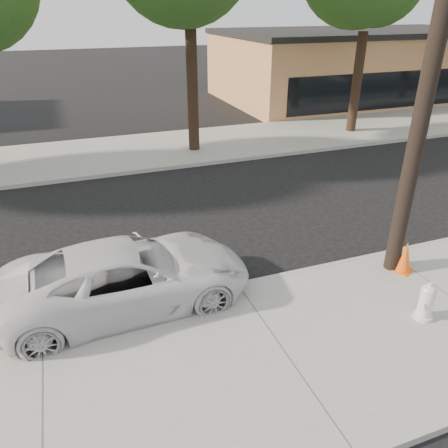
# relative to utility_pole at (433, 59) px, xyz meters

# --- Properties ---
(ground) EXTENTS (120.00, 120.00, 0.00)m
(ground) POSITION_rel_utility_pole_xyz_m (-3.60, 2.70, -4.70)
(ground) COLOR black
(ground) RESTS_ON ground
(near_sidewalk) EXTENTS (90.00, 4.40, 0.15)m
(near_sidewalk) POSITION_rel_utility_pole_xyz_m (-3.60, -1.60, -4.62)
(near_sidewalk) COLOR gray
(near_sidewalk) RESTS_ON ground
(far_sidewalk) EXTENTS (90.00, 5.00, 0.15)m
(far_sidewalk) POSITION_rel_utility_pole_xyz_m (-3.60, 11.20, -4.62)
(far_sidewalk) COLOR gray
(far_sidewalk) RESTS_ON ground
(curb_near) EXTENTS (90.00, 0.12, 0.16)m
(curb_near) POSITION_rel_utility_pole_xyz_m (-3.60, 0.60, -4.62)
(curb_near) COLOR #9E9B93
(curb_near) RESTS_ON ground
(building_main) EXTENTS (18.00, 10.00, 4.00)m
(building_main) POSITION_rel_utility_pole_xyz_m (12.40, 18.70, -2.70)
(building_main) COLOR tan
(building_main) RESTS_ON ground
(utility_pole) EXTENTS (1.40, 0.34, 9.00)m
(utility_pole) POSITION_rel_utility_pole_xyz_m (0.00, 0.00, 0.00)
(utility_pole) COLOR black
(utility_pole) RESTS_ON near_sidewalk
(police_cruiser) EXTENTS (5.07, 2.48, 1.39)m
(police_cruiser) POSITION_rel_utility_pole_xyz_m (-5.88, 0.90, -4.00)
(police_cruiser) COLOR silver
(police_cruiser) RESTS_ON ground
(fire_hydrant) EXTENTS (0.41, 0.36, 0.75)m
(fire_hydrant) POSITION_rel_utility_pole_xyz_m (-0.65, -1.71, -4.18)
(fire_hydrant) COLOR silver
(fire_hydrant) RESTS_ON near_sidewalk
(traffic_cone) EXTENTS (0.50, 0.50, 0.74)m
(traffic_cone) POSITION_rel_utility_pole_xyz_m (0.14, -0.22, -4.19)
(traffic_cone) COLOR #FF5A0D
(traffic_cone) RESTS_ON near_sidewalk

